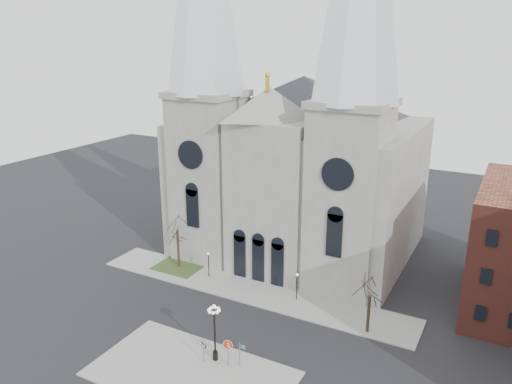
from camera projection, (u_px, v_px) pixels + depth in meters
The scene contains 13 objects.
ground at pixel (196, 337), 50.29m from camera, with size 160.00×160.00×0.00m, color black.
sidewalk_near at pixel (191, 374), 44.72m from camera, with size 18.00×10.00×0.14m, color gray.
sidewalk_far at pixel (249, 289), 59.51m from camera, with size 40.00×6.00×0.14m, color gray.
grass_patch at pixel (179, 267), 65.32m from camera, with size 6.00×5.00×0.18m, color #2A441D.
cathedral at pixel (293, 122), 63.92m from camera, with size 33.00×26.66×54.00m.
tree_left at pixel (177, 228), 63.67m from camera, with size 3.20×3.20×7.50m.
tree_right at pixel (370, 293), 49.71m from camera, with size 3.20×3.20×6.00m.
ped_lamp_left at pixel (208, 260), 61.96m from camera, with size 0.32×0.32×3.26m.
ped_lamp_right at pixel (297, 282), 56.53m from camera, with size 0.32×0.32×3.26m.
stop_sign at pixel (228, 347), 45.19m from camera, with size 0.97×0.11×2.68m.
globe_lamp at pixel (214, 325), 45.47m from camera, with size 1.62×1.62×5.79m.
one_way_sign at pixel (204, 349), 45.75m from camera, with size 0.88×0.37×2.11m.
street_name_sign at pixel (240, 352), 45.33m from camera, with size 0.76×0.10×2.36m.
Camera 1 is at (26.04, -35.45, 29.09)m, focal length 35.00 mm.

